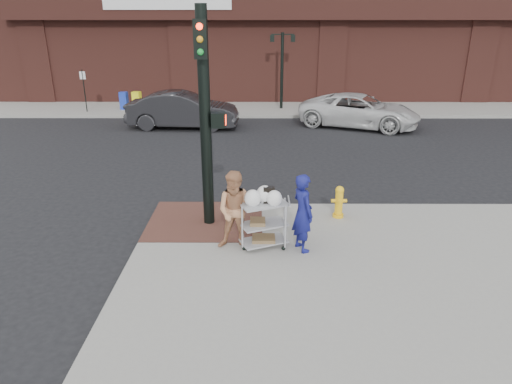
{
  "coord_description": "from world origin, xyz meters",
  "views": [
    {
      "loc": [
        0.69,
        -9.43,
        4.86
      ],
      "look_at": [
        0.65,
        0.01,
        1.25
      ],
      "focal_mm": 32.0,
      "sensor_mm": 36.0,
      "label": 1
    }
  ],
  "objects_px": {
    "traffic_signal_pole": "(206,114)",
    "utility_cart": "(264,220)",
    "sedan_dark": "(183,110)",
    "pedestrian_tan": "(236,211)",
    "minivan_white": "(359,111)",
    "fire_hydrant": "(339,201)",
    "woman_blue": "(303,213)",
    "lamp_post": "(282,62)"
  },
  "relations": [
    {
      "from": "minivan_white",
      "to": "fire_hydrant",
      "type": "bearing_deg",
      "value": -171.44
    },
    {
      "from": "traffic_signal_pole",
      "to": "fire_hydrant",
      "type": "height_order",
      "value": "traffic_signal_pole"
    },
    {
      "from": "lamp_post",
      "to": "woman_blue",
      "type": "height_order",
      "value": "lamp_post"
    },
    {
      "from": "traffic_signal_pole",
      "to": "lamp_post",
      "type": "bearing_deg",
      "value": 80.76
    },
    {
      "from": "lamp_post",
      "to": "fire_hydrant",
      "type": "relative_size",
      "value": 4.84
    },
    {
      "from": "sedan_dark",
      "to": "minivan_white",
      "type": "bearing_deg",
      "value": -85.22
    },
    {
      "from": "woman_blue",
      "to": "fire_hydrant",
      "type": "height_order",
      "value": "woman_blue"
    },
    {
      "from": "lamp_post",
      "to": "traffic_signal_pole",
      "type": "relative_size",
      "value": 0.8
    },
    {
      "from": "lamp_post",
      "to": "minivan_white",
      "type": "height_order",
      "value": "lamp_post"
    },
    {
      "from": "lamp_post",
      "to": "utility_cart",
      "type": "relative_size",
      "value": 2.93
    },
    {
      "from": "pedestrian_tan",
      "to": "utility_cart",
      "type": "xyz_separation_m",
      "value": [
        0.59,
        0.1,
        -0.26
      ]
    },
    {
      "from": "lamp_post",
      "to": "traffic_signal_pole",
      "type": "xyz_separation_m",
      "value": [
        -2.48,
        -15.23,
        0.21
      ]
    },
    {
      "from": "utility_cart",
      "to": "fire_hydrant",
      "type": "height_order",
      "value": "utility_cart"
    },
    {
      "from": "traffic_signal_pole",
      "to": "sedan_dark",
      "type": "relative_size",
      "value": 0.98
    },
    {
      "from": "traffic_signal_pole",
      "to": "woman_blue",
      "type": "xyz_separation_m",
      "value": [
        2.12,
        -1.36,
        -1.82
      ]
    },
    {
      "from": "utility_cart",
      "to": "traffic_signal_pole",
      "type": "bearing_deg",
      "value": 137.2
    },
    {
      "from": "pedestrian_tan",
      "to": "sedan_dark",
      "type": "relative_size",
      "value": 0.34
    },
    {
      "from": "traffic_signal_pole",
      "to": "minivan_white",
      "type": "distance_m",
      "value": 12.9
    },
    {
      "from": "fire_hydrant",
      "to": "lamp_post",
      "type": "bearing_deg",
      "value": 92.81
    },
    {
      "from": "lamp_post",
      "to": "minivan_white",
      "type": "relative_size",
      "value": 0.72
    },
    {
      "from": "utility_cart",
      "to": "pedestrian_tan",
      "type": "bearing_deg",
      "value": -170.44
    },
    {
      "from": "utility_cart",
      "to": "fire_hydrant",
      "type": "bearing_deg",
      "value": 39.65
    },
    {
      "from": "lamp_post",
      "to": "fire_hydrant",
      "type": "bearing_deg",
      "value": -87.19
    },
    {
      "from": "minivan_white",
      "to": "utility_cart",
      "type": "relative_size",
      "value": 4.06
    },
    {
      "from": "woman_blue",
      "to": "fire_hydrant",
      "type": "bearing_deg",
      "value": -56.66
    },
    {
      "from": "sedan_dark",
      "to": "fire_hydrant",
      "type": "relative_size",
      "value": 6.18
    },
    {
      "from": "lamp_post",
      "to": "woman_blue",
      "type": "relative_size",
      "value": 2.33
    },
    {
      "from": "sedan_dark",
      "to": "utility_cart",
      "type": "bearing_deg",
      "value": -160.43
    },
    {
      "from": "woman_blue",
      "to": "sedan_dark",
      "type": "distance_m",
      "value": 13.13
    },
    {
      "from": "minivan_white",
      "to": "utility_cart",
      "type": "xyz_separation_m",
      "value": [
        -4.66,
        -12.45,
        -0.0
      ]
    },
    {
      "from": "woman_blue",
      "to": "pedestrian_tan",
      "type": "xyz_separation_m",
      "value": [
        -1.41,
        0.05,
        0.02
      ]
    },
    {
      "from": "woman_blue",
      "to": "pedestrian_tan",
      "type": "relative_size",
      "value": 0.98
    },
    {
      "from": "traffic_signal_pole",
      "to": "utility_cart",
      "type": "bearing_deg",
      "value": -42.8
    },
    {
      "from": "sedan_dark",
      "to": "minivan_white",
      "type": "height_order",
      "value": "sedan_dark"
    },
    {
      "from": "fire_hydrant",
      "to": "woman_blue",
      "type": "bearing_deg",
      "value": -122.08
    },
    {
      "from": "sedan_dark",
      "to": "utility_cart",
      "type": "height_order",
      "value": "sedan_dark"
    },
    {
      "from": "woman_blue",
      "to": "pedestrian_tan",
      "type": "height_order",
      "value": "pedestrian_tan"
    },
    {
      "from": "woman_blue",
      "to": "traffic_signal_pole",
      "type": "bearing_deg",
      "value": 32.83
    },
    {
      "from": "fire_hydrant",
      "to": "utility_cart",
      "type": "bearing_deg",
      "value": -140.35
    },
    {
      "from": "sedan_dark",
      "to": "pedestrian_tan",
      "type": "bearing_deg",
      "value": -163.09
    },
    {
      "from": "traffic_signal_pole",
      "to": "utility_cart",
      "type": "height_order",
      "value": "traffic_signal_pole"
    },
    {
      "from": "traffic_signal_pole",
      "to": "pedestrian_tan",
      "type": "bearing_deg",
      "value": -61.24
    }
  ]
}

